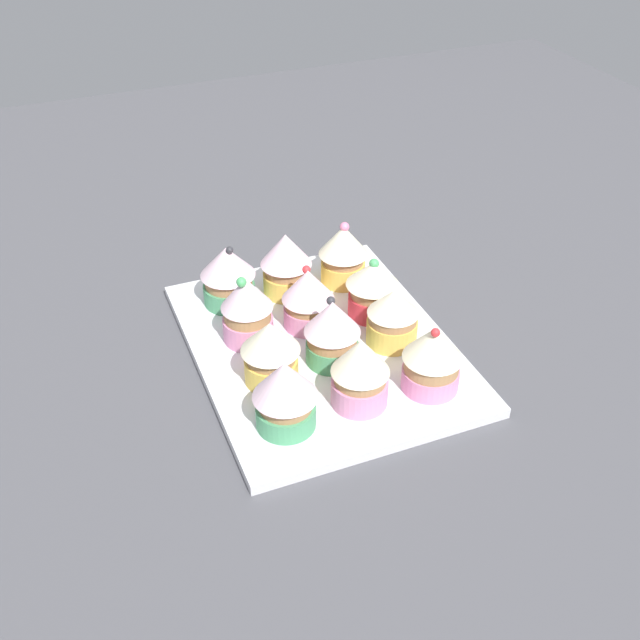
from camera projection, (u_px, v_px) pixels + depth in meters
ground_plane at (320, 361)px, 86.23cm from camera, size 180.00×180.00×3.00cm
baking_tray at (320, 346)px, 84.99cm from camera, size 34.17×27.01×1.20cm
cupcake_0 at (228, 274)px, 88.63cm from camera, size 6.37×6.37×7.71cm
cupcake_1 at (247, 309)px, 82.79cm from camera, size 5.68×5.68×8.30cm
cupcake_2 at (270, 351)px, 77.26cm from camera, size 6.08×6.08×7.24cm
cupcake_3 at (285, 393)px, 71.85cm from camera, size 6.28×6.28×7.63cm
cupcake_4 at (289, 262)px, 90.27cm from camera, size 6.07×6.07×7.89cm
cupcake_5 at (306, 298)px, 84.96cm from camera, size 5.89×5.89×7.57cm
cupcake_6 at (334, 330)px, 79.81cm from camera, size 5.96×5.96×7.89cm
cupcake_7 at (364, 370)px, 74.59cm from camera, size 5.80×5.80×7.79cm
cupcake_8 at (343, 253)px, 92.12cm from camera, size 5.94×5.94×8.04cm
cupcake_9 at (372, 287)px, 86.81cm from camera, size 6.06×6.06×7.24cm
cupcake_10 at (393, 316)px, 82.75cm from camera, size 5.60×5.60×6.77cm
cupcake_11 at (432, 357)px, 76.43cm from camera, size 6.07×6.07×7.78cm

